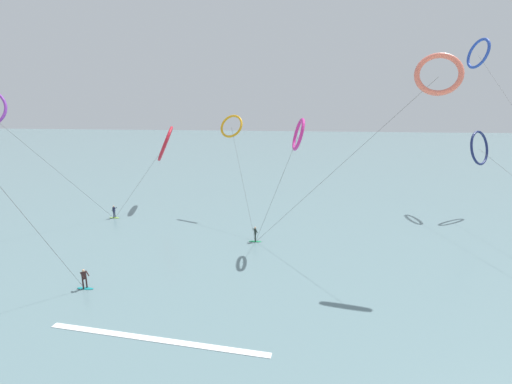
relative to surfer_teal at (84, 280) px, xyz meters
name	(u,v)px	position (x,y,z in m)	size (l,w,h in m)	color
sea_water	(292,153)	(13.39, 89.08, -0.78)	(400.00, 200.00, 0.08)	slate
surfer_teal	(84,280)	(0.00, 0.00, 0.00)	(1.40, 0.72, 1.70)	teal
surfer_lime	(114,213)	(-7.29, 18.07, 0.00)	(1.40, 0.59, 1.70)	#8CC62D
surfer_emerald	(255,235)	(12.24, 12.10, 0.00)	(1.40, 0.64, 1.70)	#199351
kite_coral	(438,74)	(27.66, 7.33, 16.11)	(17.42, 6.01, 18.73)	#EA7260
kite_amber	(231,126)	(7.60, 23.02, 11.02)	(6.53, 12.39, 13.38)	orange
kite_cobalt	(478,54)	(40.63, 31.75, 20.64)	(3.64, 40.17, 23.57)	#2647B7
kite_magenta	(298,135)	(16.61, 11.45, 10.91)	(5.25, 3.42, 13.37)	#CC288E
kite_navy	(480,148)	(39.90, 25.91, 8.29)	(4.26, 38.79, 11.39)	navy
kite_crimson	(165,144)	(-2.67, 25.56, 8.34)	(6.66, 10.46, 11.71)	red
wave_crest_far	(156,340)	(8.25, -5.51, -0.76)	(14.86, 0.50, 0.12)	white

